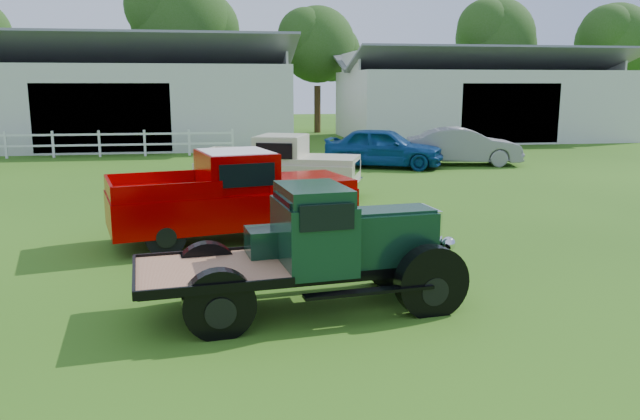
{
  "coord_description": "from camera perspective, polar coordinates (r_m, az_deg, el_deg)",
  "views": [
    {
      "loc": [
        -1.48,
        -9.52,
        3.24
      ],
      "look_at": [
        0.2,
        1.2,
        1.05
      ],
      "focal_mm": 35.0,
      "sensor_mm": 36.0,
      "label": 1
    }
  ],
  "objects": [
    {
      "name": "ground",
      "position": [
        10.16,
        -0.07,
        -7.18
      ],
      "size": [
        120.0,
        120.0,
        0.0
      ],
      "primitive_type": "plane",
      "color": "#2D5814"
    },
    {
      "name": "tree_b",
      "position": [
        43.66,
        -12.6,
        14.44
      ],
      "size": [
        6.9,
        6.9,
        11.5
      ],
      "primitive_type": null,
      "color": "#1D480D",
      "rests_on": "ground"
    },
    {
      "name": "white_pickup",
      "position": [
        18.3,
        -3.81,
        3.99
      ],
      "size": [
        5.15,
        3.39,
        1.77
      ],
      "primitive_type": null,
      "rotation": [
        0.0,
        0.0,
        -0.35
      ],
      "color": "beige",
      "rests_on": "ground"
    },
    {
      "name": "misc_car_grey",
      "position": [
        26.26,
        12.97,
        5.69
      ],
      "size": [
        4.82,
        2.54,
        1.51
      ],
      "primitive_type": "imported",
      "rotation": [
        0.0,
        0.0,
        1.35
      ],
      "color": "gray",
      "rests_on": "ground"
    },
    {
      "name": "tree_c",
      "position": [
        43.03,
        -0.24,
        13.09
      ],
      "size": [
        5.4,
        5.4,
        9.0
      ],
      "primitive_type": null,
      "color": "#1D480D",
      "rests_on": "ground"
    },
    {
      "name": "red_pickup",
      "position": [
        13.26,
        -8.06,
        1.36
      ],
      "size": [
        5.54,
        3.16,
        1.9
      ],
      "primitive_type": null,
      "rotation": [
        0.0,
        0.0,
        0.23
      ],
      "color": "#A80000",
      "rests_on": "ground"
    },
    {
      "name": "vintage_flatbed",
      "position": [
        9.04,
        -1.19,
        -3.51
      ],
      "size": [
        4.8,
        2.39,
        1.83
      ],
      "primitive_type": null,
      "rotation": [
        0.0,
        0.0,
        0.13
      ],
      "color": "#123322",
      "rests_on": "ground"
    },
    {
      "name": "shed_right",
      "position": [
        39.67,
        14.3,
        10.14
      ],
      "size": [
        16.8,
        9.2,
        5.2
      ],
      "primitive_type": null,
      "color": "silver",
      "rests_on": "ground"
    },
    {
      "name": "tree_d",
      "position": [
        47.71,
        15.62,
        13.12
      ],
      "size": [
        6.0,
        6.0,
        10.0
      ],
      "primitive_type": null,
      "color": "#1D480D",
      "rests_on": "ground"
    },
    {
      "name": "misc_car_blue",
      "position": [
        24.88,
        5.84,
        5.71
      ],
      "size": [
        5.02,
        3.61,
        1.59
      ],
      "primitive_type": "imported",
      "rotation": [
        0.0,
        0.0,
        1.15
      ],
      "color": "navy",
      "rests_on": "ground"
    },
    {
      "name": "fence_rail",
      "position": [
        30.34,
        -21.38,
        5.64
      ],
      "size": [
        14.2,
        0.16,
        1.2
      ],
      "primitive_type": null,
      "color": "white",
      "rests_on": "ground"
    },
    {
      "name": "tree_e",
      "position": [
        49.81,
        25.18,
        12.1
      ],
      "size": [
        5.7,
        5.7,
        9.5
      ],
      "primitive_type": null,
      "color": "#1D480D",
      "rests_on": "ground"
    },
    {
      "name": "shed_left",
      "position": [
        35.95,
        -18.03,
        10.16
      ],
      "size": [
        18.8,
        10.2,
        5.6
      ],
      "primitive_type": null,
      "color": "silver",
      "rests_on": "ground"
    }
  ]
}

